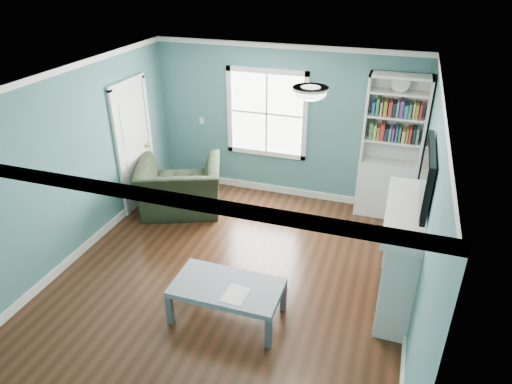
% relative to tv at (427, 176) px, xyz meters
% --- Properties ---
extents(floor, '(5.00, 5.00, 0.00)m').
position_rel_tv_xyz_m(floor, '(-2.20, -0.20, -1.72)').
color(floor, black).
rests_on(floor, ground).
extents(room_walls, '(5.00, 5.00, 5.00)m').
position_rel_tv_xyz_m(room_walls, '(-2.20, -0.20, -0.14)').
color(room_walls, '#3C706F').
rests_on(room_walls, ground).
extents(trim, '(4.50, 5.00, 2.60)m').
position_rel_tv_xyz_m(trim, '(-2.20, -0.20, -0.49)').
color(trim, white).
rests_on(trim, ground).
extents(window, '(1.40, 0.06, 1.50)m').
position_rel_tv_xyz_m(window, '(-2.50, 2.29, -0.27)').
color(window, white).
rests_on(window, room_walls).
extents(bookshelf, '(0.90, 0.35, 2.31)m').
position_rel_tv_xyz_m(bookshelf, '(-0.43, 2.10, -0.80)').
color(bookshelf, silver).
rests_on(bookshelf, ground).
extents(fireplace, '(0.44, 1.58, 1.30)m').
position_rel_tv_xyz_m(fireplace, '(-0.12, 0.00, -1.09)').
color(fireplace, black).
rests_on(fireplace, ground).
extents(tv, '(0.06, 1.10, 0.65)m').
position_rel_tv_xyz_m(tv, '(0.00, 0.00, 0.00)').
color(tv, black).
rests_on(tv, fireplace).
extents(door, '(0.12, 0.98, 2.17)m').
position_rel_tv_xyz_m(door, '(-4.42, 1.20, -0.65)').
color(door, silver).
rests_on(door, ground).
extents(ceiling_fixture, '(0.38, 0.38, 0.15)m').
position_rel_tv_xyz_m(ceiling_fixture, '(-1.30, -0.10, 0.82)').
color(ceiling_fixture, white).
rests_on(ceiling_fixture, room_walls).
extents(light_switch, '(0.08, 0.01, 0.12)m').
position_rel_tv_xyz_m(light_switch, '(-3.70, 2.28, -0.52)').
color(light_switch, white).
rests_on(light_switch, room_walls).
extents(recliner, '(1.53, 1.28, 1.15)m').
position_rel_tv_xyz_m(recliner, '(-3.63, 1.16, -1.15)').
color(recliner, black).
rests_on(recliner, ground).
extents(coffee_table, '(1.26, 0.69, 0.46)m').
position_rel_tv_xyz_m(coffee_table, '(-1.98, -0.94, -1.33)').
color(coffee_table, '#484D57').
rests_on(coffee_table, ground).
extents(paper_sheet, '(0.27, 0.33, 0.00)m').
position_rel_tv_xyz_m(paper_sheet, '(-1.83, -1.06, -1.26)').
color(paper_sheet, white).
rests_on(paper_sheet, coffee_table).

